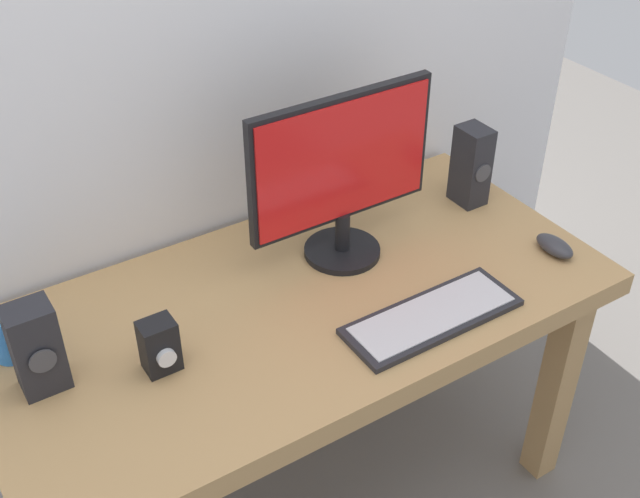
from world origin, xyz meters
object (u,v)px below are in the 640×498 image
mouse (555,246)px  coffee_mug (8,335)px  keyboard_primary (432,316)px  monitor (342,172)px  speaker_right (471,166)px  speaker_left (36,348)px  desk (301,331)px  audio_controller (160,346)px

mouse → coffee_mug: coffee_mug is taller
keyboard_primary → monitor: bearing=95.4°
mouse → speaker_right: (-0.02, 0.30, 0.09)m
speaker_right → speaker_left: size_ratio=1.10×
desk → monitor: 0.39m
monitor → mouse: 0.57m
keyboard_primary → audio_controller: 0.60m
keyboard_primary → speaker_left: bearing=161.6°
monitor → coffee_mug: monitor is taller
monitor → keyboard_primary: monitor is taller
desk → audio_controller: audio_controller is taller
monitor → speaker_right: 0.44m
mouse → speaker_left: 1.22m
desk → mouse: (0.62, -0.18, 0.12)m
speaker_right → audio_controller: (-0.96, -0.15, -0.05)m
mouse → keyboard_primary: bearing=-175.3°
monitor → speaker_right: (0.42, 0.01, -0.12)m
mouse → speaker_left: (-1.20, 0.23, 0.08)m
mouse → desk: bearing=163.4°
speaker_left → keyboard_primary: bearing=-18.4°
keyboard_primary → coffee_mug: size_ratio=3.86×
monitor → mouse: monitor is taller
monitor → speaker_left: size_ratio=2.41×
speaker_left → coffee_mug: speaker_left is taller
desk → audio_controller: (-0.36, -0.04, 0.16)m
desk → keyboard_primary: (0.21, -0.22, 0.11)m
monitor → speaker_right: size_ratio=2.20×
coffee_mug → monitor: bearing=-4.7°
keyboard_primary → speaker_left: speaker_left is taller
desk → keyboard_primary: size_ratio=3.49×
keyboard_primary → mouse: 0.42m
monitor → speaker_left: monitor is taller
mouse → coffee_mug: (-1.23, 0.35, 0.03)m
desk → coffee_mug: size_ratio=13.47×
speaker_left → coffee_mug: size_ratio=1.86×
desk → mouse: 0.66m
mouse → speaker_right: speaker_right is taller
speaker_right → coffee_mug: bearing=177.5°
keyboard_primary → speaker_right: (0.39, 0.33, 0.10)m
monitor → desk: bearing=-150.0°
speaker_right → speaker_left: speaker_right is taller
keyboard_primary → speaker_left: 0.83m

